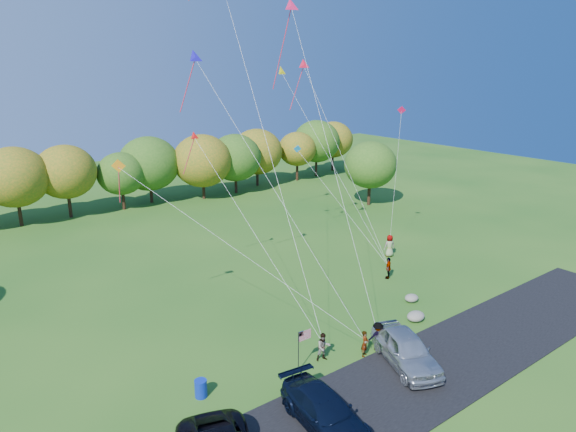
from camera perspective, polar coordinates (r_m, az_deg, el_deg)
name	(u,v)px	position (r m, az deg, el deg)	size (l,w,h in m)	color
ground	(351,351)	(30.49, 6.97, -14.68)	(140.00, 140.00, 0.00)	#1F5317
asphalt_lane	(405,384)	(28.23, 12.88, -17.73)	(44.00, 6.00, 0.06)	black
treeline	(123,170)	(58.73, -17.86, 4.89)	(76.58, 27.70, 8.51)	#3B2315
minivan_navy	(325,411)	(24.57, 4.08, -20.82)	(2.17, 5.33, 1.55)	black
minivan_silver	(406,349)	(29.27, 12.97, -14.24)	(2.15, 5.33, 1.82)	#AEB3B9
flyer_a	(365,344)	(29.80, 8.53, -13.84)	(0.56, 0.37, 1.53)	#4C4C59
flyer_b	(323,347)	(29.15, 3.96, -14.31)	(0.79, 0.62, 1.63)	#4C4C59
flyer_c	(378,336)	(30.41, 9.93, -13.04)	(1.11, 0.64, 1.72)	#4C4C59
flyer_d	(388,268)	(40.02, 11.09, -5.69)	(0.99, 0.41, 1.69)	#4C4C59
flyer_e	(390,246)	(44.49, 11.22, -3.26)	(0.93, 0.61, 1.91)	#4C4C59
trash_barrel	(201,388)	(26.87, -9.66, -18.37)	(0.61, 0.61, 0.91)	#0A26A3
flag_assembly	(302,341)	(27.80, 1.59, -13.70)	(0.87, 0.56, 2.34)	black
boulder_near	(416,316)	(34.28, 14.01, -10.76)	(1.25, 0.98, 0.63)	gray
boulder_far	(412,298)	(36.81, 13.57, -8.85)	(1.01, 0.84, 0.53)	gray
kites_aloft	(258,43)	(37.54, -3.40, 18.62)	(24.42, 10.40, 17.25)	#D71749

